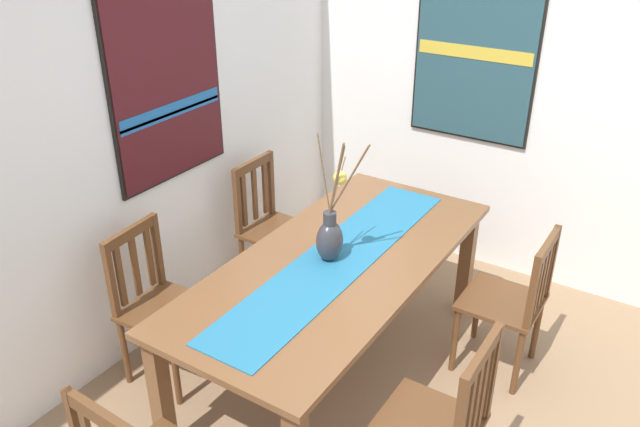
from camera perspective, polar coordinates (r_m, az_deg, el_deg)
The scene contains 11 objects.
wall_back at distance 3.70m, azimuth -15.94°, elevation 7.95°, with size 6.40×0.12×2.70m, color white.
wall_side at distance 4.38m, azimuth 21.26°, elevation 10.12°, with size 0.12×6.40×2.70m, color white.
dining_table at distance 3.44m, azimuth 1.53°, elevation -5.46°, with size 2.08×0.94×0.75m.
table_runner at distance 3.38m, azimuth 1.55°, elevation -4.04°, with size 1.91×0.36×0.01m, color #236B93.
centerpiece_vase at distance 3.30m, azimuth 0.95°, elevation -1.84°, with size 0.22×0.26×0.72m.
chair_0 at distance 2.88m, azimuth 10.84°, elevation -17.86°, with size 0.42×0.42×0.94m.
chair_1 at distance 4.30m, azimuth -4.32°, elevation -1.05°, with size 0.42×0.42×0.91m.
chair_2 at distance 3.65m, azimuth -14.17°, elevation -7.73°, with size 0.45×0.45×0.90m.
chair_4 at distance 3.71m, azimuth 16.81°, elevation -7.34°, with size 0.42×0.42×0.89m.
painting_on_back_wall at distance 3.72m, azimuth -13.50°, elevation 10.98°, with size 0.83×0.05×1.08m.
painting_on_side_wall at distance 4.43m, azimuth 13.69°, elevation 13.96°, with size 0.05×0.83×1.20m.
Camera 1 is at (-2.29, -0.80, 2.51)m, focal length 35.93 mm.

